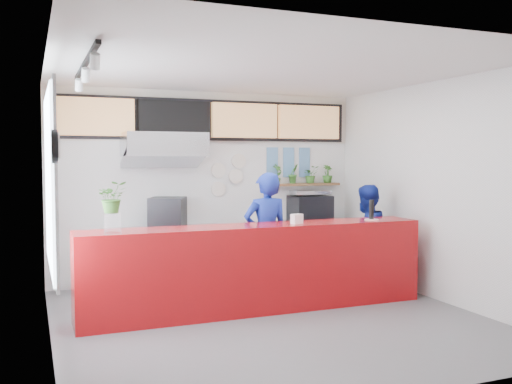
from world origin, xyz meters
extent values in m
plane|color=slate|center=(0.00, 0.00, 0.00)|extent=(5.00, 5.00, 0.00)
plane|color=silver|center=(0.00, 0.00, 3.00)|extent=(5.00, 5.00, 0.00)
plane|color=white|center=(0.00, 2.50, 1.50)|extent=(5.00, 0.00, 5.00)
plane|color=white|center=(-2.50, 0.00, 1.50)|extent=(0.00, 5.00, 5.00)
plane|color=white|center=(2.50, 0.00, 1.50)|extent=(0.00, 5.00, 5.00)
cube|color=#A10B0F|center=(0.00, 0.40, 0.55)|extent=(4.50, 0.60, 1.10)
cube|color=beige|center=(0.00, 2.49, 2.60)|extent=(5.00, 0.02, 0.80)
cube|color=#B2B5BA|center=(-0.80, 2.20, 0.45)|extent=(1.80, 0.60, 0.90)
cube|color=black|center=(-0.74, 2.20, 1.13)|extent=(0.67, 0.67, 0.45)
cube|color=#B2B5BA|center=(-0.80, 2.15, 2.15)|extent=(1.20, 0.70, 0.35)
cube|color=#B2B5BA|center=(-0.80, 2.15, 1.95)|extent=(1.20, 0.69, 0.31)
cube|color=#B2B5BA|center=(1.50, 2.20, 0.45)|extent=(1.80, 0.60, 0.90)
cube|color=black|center=(1.67, 2.20, 1.11)|extent=(0.66, 0.48, 0.42)
cube|color=silver|center=(1.67, 2.20, 1.38)|extent=(0.65, 0.50, 0.06)
cube|color=brown|center=(1.60, 2.40, 1.50)|extent=(1.40, 0.18, 0.04)
cube|color=tan|center=(-1.75, 2.38, 2.55)|extent=(1.10, 0.10, 0.55)
cube|color=black|center=(-0.59, 2.38, 2.55)|extent=(1.10, 0.10, 0.55)
cube|color=tan|center=(0.57, 2.38, 2.55)|extent=(1.10, 0.10, 0.55)
cube|color=tan|center=(1.73, 2.38, 2.55)|extent=(1.10, 0.10, 0.55)
cube|color=black|center=(0.00, 2.46, 2.55)|extent=(4.80, 0.04, 0.65)
cube|color=silver|center=(-2.47, 0.30, 1.70)|extent=(0.04, 2.20, 1.90)
cube|color=#B2B5BA|center=(-2.45, 0.30, 1.70)|extent=(0.03, 2.30, 2.00)
cylinder|color=black|center=(-2.46, -0.90, 2.05)|extent=(0.05, 0.30, 0.30)
cylinder|color=white|center=(-2.43, -0.90, 2.05)|extent=(0.02, 0.26, 0.26)
cube|color=black|center=(-2.10, 0.00, 2.94)|extent=(0.05, 2.40, 0.04)
cylinder|color=silver|center=(0.15, 2.47, 1.75)|extent=(0.24, 0.03, 0.24)
cylinder|color=silver|center=(0.45, 2.47, 1.65)|extent=(0.24, 0.03, 0.24)
cylinder|color=silver|center=(0.15, 2.47, 1.45)|extent=(0.24, 0.03, 0.24)
cylinder|color=silver|center=(0.50, 2.47, 1.90)|extent=(0.24, 0.03, 0.24)
cube|color=#598CBF|center=(1.10, 2.48, 2.00)|extent=(0.20, 0.02, 0.25)
cube|color=#598CBF|center=(1.40, 2.48, 2.00)|extent=(0.20, 0.02, 0.25)
cube|color=#598CBF|center=(1.70, 2.48, 2.00)|extent=(0.20, 0.02, 0.25)
cube|color=#598CBF|center=(1.10, 2.48, 1.75)|extent=(0.20, 0.02, 0.25)
cube|color=#598CBF|center=(1.40, 2.48, 1.75)|extent=(0.20, 0.02, 0.25)
cube|color=#598CBF|center=(1.70, 2.48, 1.75)|extent=(0.20, 0.02, 0.25)
imported|color=#152A96|center=(0.31, 0.86, 0.88)|extent=(0.65, 0.43, 1.75)
imported|color=#152A96|center=(1.98, 0.98, 0.78)|extent=(0.89, 0.78, 1.55)
imported|color=#366D26|center=(1.16, 2.40, 1.69)|extent=(0.21, 0.18, 0.33)
imported|color=#366D26|center=(1.45, 2.40, 1.69)|extent=(0.22, 0.20, 0.33)
imported|color=#366D26|center=(1.78, 2.40, 1.67)|extent=(0.28, 0.25, 0.29)
imported|color=#366D26|center=(2.10, 2.40, 1.68)|extent=(0.20, 0.19, 0.31)
cylinder|color=white|center=(-1.81, 0.32, 1.22)|extent=(0.24, 0.24, 0.23)
imported|color=#366D26|center=(-1.81, 0.32, 1.50)|extent=(0.35, 0.31, 0.37)
cube|color=white|center=(0.52, 0.33, 1.16)|extent=(0.17, 0.13, 0.13)
cylinder|color=white|center=(1.66, 0.35, 1.11)|extent=(0.25, 0.25, 0.01)
cylinder|color=black|center=(1.66, 0.35, 1.25)|extent=(0.08, 0.08, 0.26)
camera|label=1|loc=(-2.67, -6.27, 1.95)|focal=40.00mm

